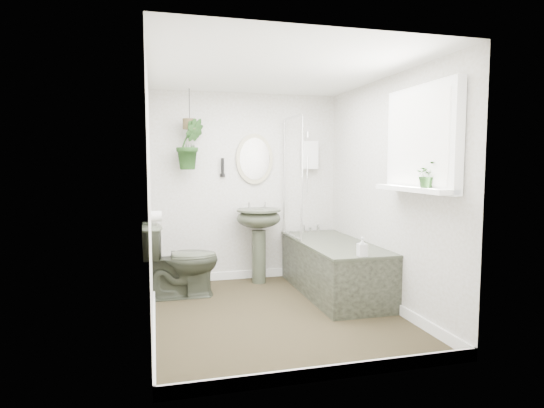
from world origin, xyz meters
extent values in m
cube|color=black|center=(0.00, 0.00, -0.01)|extent=(2.30, 2.80, 0.02)
cube|color=white|center=(0.00, 0.00, 2.31)|extent=(2.30, 2.80, 0.02)
cube|color=silver|center=(0.00, 1.41, 1.15)|extent=(2.30, 0.02, 2.30)
cube|color=silver|center=(0.00, -1.41, 1.15)|extent=(2.30, 0.02, 2.30)
cube|color=silver|center=(-1.16, 0.00, 1.15)|extent=(0.02, 2.80, 2.30)
cube|color=silver|center=(1.16, 0.00, 1.15)|extent=(0.02, 2.80, 2.30)
cube|color=white|center=(0.00, 0.00, 0.05)|extent=(2.30, 2.80, 0.10)
cube|color=white|center=(0.80, 1.34, 1.55)|extent=(0.20, 0.10, 0.35)
ellipsoid|color=#B6AD89|center=(0.10, 1.37, 1.50)|extent=(0.46, 0.03, 0.62)
cylinder|color=black|center=(-0.30, 1.36, 1.40)|extent=(0.04, 0.04, 0.22)
cylinder|color=white|center=(-1.10, 0.70, 0.90)|extent=(0.11, 0.11, 0.11)
cube|color=white|center=(1.09, -0.70, 1.65)|extent=(0.08, 1.00, 0.90)
cube|color=white|center=(1.02, -0.70, 1.23)|extent=(0.18, 1.00, 0.04)
cube|color=white|center=(1.04, -0.70, 1.65)|extent=(0.01, 0.86, 0.76)
imported|color=#383D2E|center=(-0.85, 0.80, 0.40)|extent=(0.80, 0.46, 0.81)
imported|color=black|center=(1.02, -0.89, 1.36)|extent=(0.19, 0.17, 0.21)
imported|color=black|center=(-0.70, 1.23, 1.67)|extent=(0.35, 0.30, 0.58)
imported|color=black|center=(0.76, -0.29, 0.67)|extent=(0.08, 0.09, 0.18)
cylinder|color=#4A3F25|center=(-0.70, 1.23, 1.90)|extent=(0.16, 0.16, 0.12)
camera|label=1|loc=(-1.11, -4.13, 1.45)|focal=30.00mm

